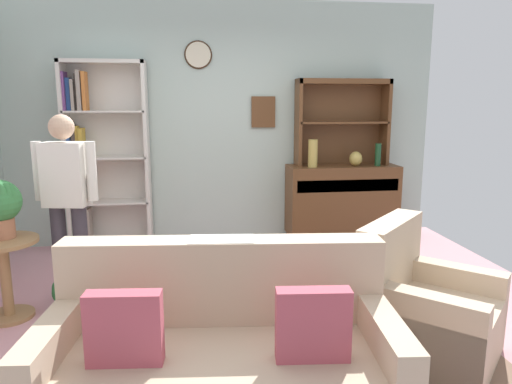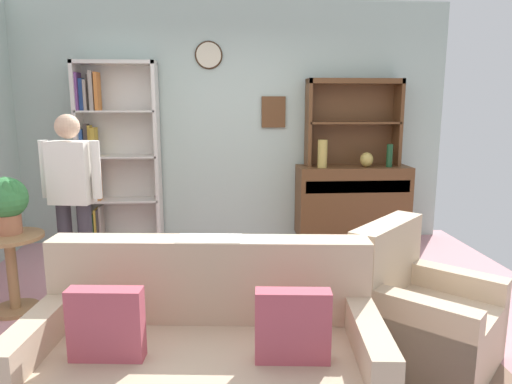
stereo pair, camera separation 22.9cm
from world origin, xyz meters
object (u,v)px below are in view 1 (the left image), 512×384
object	(u,v)px
bottle_wine	(378,155)
plant_stand	(5,270)
person_reading	(67,195)
coffee_table	(219,284)
sideboard	(342,199)
book_stack	(223,269)
vase_tall	(313,153)
vase_round	(356,159)
potted_plant_large	(0,204)
bookshelf	(101,158)
couch_floral	(221,362)
sideboard_hutch	(342,110)
potted_plant_small	(64,294)
armchair_floral	(424,313)

from	to	relation	value
bottle_wine	plant_stand	bearing A→B (deg)	-156.55
person_reading	coffee_table	size ratio (longest dim) A/B	1.95
sideboard	book_stack	world-z (taller)	sideboard
sideboard	vase_tall	xyz separation A→B (m)	(-0.39, -0.08, 0.57)
vase_round	plant_stand	xyz separation A→B (m)	(-3.34, -1.58, -0.61)
plant_stand	potted_plant_large	world-z (taller)	potted_plant_large
bookshelf	potted_plant_large	bearing A→B (deg)	-104.80
vase_tall	plant_stand	size ratio (longest dim) A/B	0.50
couch_floral	vase_round	bearing A→B (deg)	59.18
sideboard_hutch	plant_stand	xyz separation A→B (m)	(-3.21, -1.76, -1.17)
potted_plant_small	coffee_table	size ratio (longest dim) A/B	0.33
sideboard_hutch	book_stack	bearing A→B (deg)	-126.09
potted_plant_small	coffee_table	xyz separation A→B (m)	(1.21, -0.46, 0.20)
armchair_floral	potted_plant_small	distance (m)	2.72
plant_stand	sideboard_hutch	bearing A→B (deg)	28.74
bottle_wine	couch_floral	world-z (taller)	bottle_wine
bookshelf	plant_stand	distance (m)	1.91
bottle_wine	potted_plant_small	bearing A→B (deg)	-154.58
vase_round	potted_plant_small	distance (m)	3.42
bottle_wine	vase_round	bearing A→B (deg)	175.05
vase_tall	potted_plant_large	xyz separation A→B (m)	(-2.82, -1.52, -0.18)
bookshelf	armchair_floral	size ratio (longest dim) A/B	1.94
coffee_table	vase_round	bearing A→B (deg)	49.31
bookshelf	person_reading	distance (m)	1.46
armchair_floral	potted_plant_small	xyz separation A→B (m)	(-2.53, 0.98, -0.14)
vase_round	book_stack	bearing A→B (deg)	-130.71
sideboard	vase_tall	world-z (taller)	vase_tall
sideboard	bottle_wine	size ratio (longest dim) A/B	4.93
couch_floral	vase_tall	bearing A→B (deg)	67.06
sideboard_hutch	couch_floral	size ratio (longest dim) A/B	0.59
sideboard_hutch	person_reading	bearing A→B (deg)	-152.12
bookshelf	potted_plant_small	distance (m)	1.91
potted_plant_large	person_reading	xyz separation A→B (m)	(0.43, 0.23, 0.01)
potted_plant_small	person_reading	bearing A→B (deg)	86.26
bookshelf	person_reading	bearing A→B (deg)	-90.72
couch_floral	person_reading	xyz separation A→B (m)	(-1.15, 1.67, 0.59)
sideboard_hutch	armchair_floral	size ratio (longest dim) A/B	1.02
couch_floral	armchair_floral	size ratio (longest dim) A/B	1.73
armchair_floral	plant_stand	size ratio (longest dim) A/B	1.71
couch_floral	potted_plant_small	distance (m)	1.85
vase_tall	potted_plant_large	size ratio (longest dim) A/B	0.70
bottle_wine	plant_stand	world-z (taller)	bottle_wine
bookshelf	sideboard	size ratio (longest dim) A/B	1.62
vase_round	book_stack	size ratio (longest dim) A/B	0.96
sideboard	bottle_wine	distance (m)	0.67
bottle_wine	sideboard_hutch	bearing A→B (deg)	153.04
armchair_floral	potted_plant_large	size ratio (longest dim) A/B	2.40
bookshelf	bottle_wine	size ratio (longest dim) A/B	7.96
couch_floral	armchair_floral	distance (m)	1.44
potted_plant_large	potted_plant_small	size ratio (longest dim) A/B	1.72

